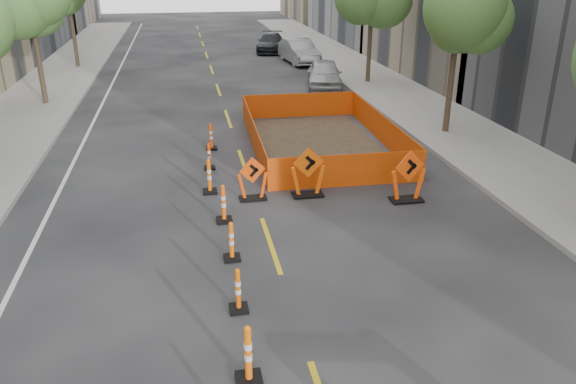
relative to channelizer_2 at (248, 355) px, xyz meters
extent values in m
plane|color=black|center=(1.12, 0.79, -0.56)|extent=(140.00, 140.00, 0.00)
cube|color=gray|center=(10.12, 12.79, -0.49)|extent=(4.00, 90.00, 0.15)
cylinder|color=#382B1E|center=(-7.28, 20.79, 1.01)|extent=(0.24, 0.24, 3.15)
sphere|color=#3B6A2D|center=(-7.28, 20.79, 3.99)|extent=(2.80, 2.80, 2.80)
cylinder|color=#382B1E|center=(-7.28, 30.79, 1.01)|extent=(0.24, 0.24, 3.15)
cylinder|color=#382B1E|center=(9.52, 12.79, 1.01)|extent=(0.24, 0.24, 3.15)
sphere|color=#3B6A2D|center=(9.52, 12.79, 3.99)|extent=(2.80, 2.80, 2.80)
cylinder|color=#382B1E|center=(9.52, 22.79, 1.01)|extent=(0.24, 0.24, 3.15)
imported|color=#AEAFB0|center=(6.84, 22.15, 0.19)|extent=(2.66, 4.70, 1.51)
imported|color=gray|center=(7.10, 30.15, 0.22)|extent=(2.16, 4.92, 1.57)
imported|color=black|center=(5.99, 35.46, 0.11)|extent=(2.87, 4.96, 1.35)
camera|label=1|loc=(-0.74, -7.45, 6.00)|focal=35.00mm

